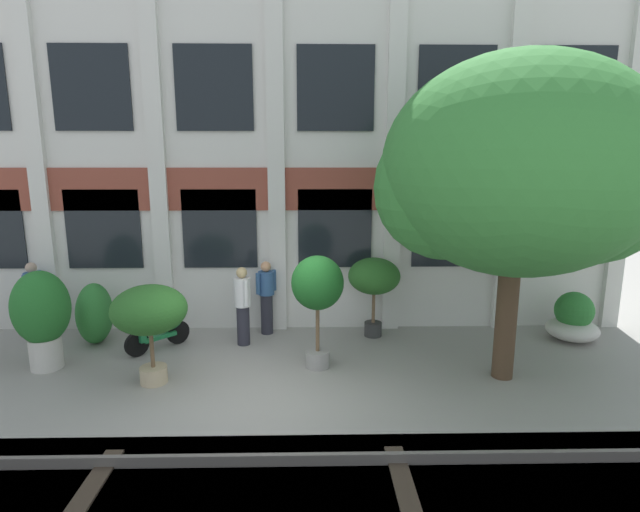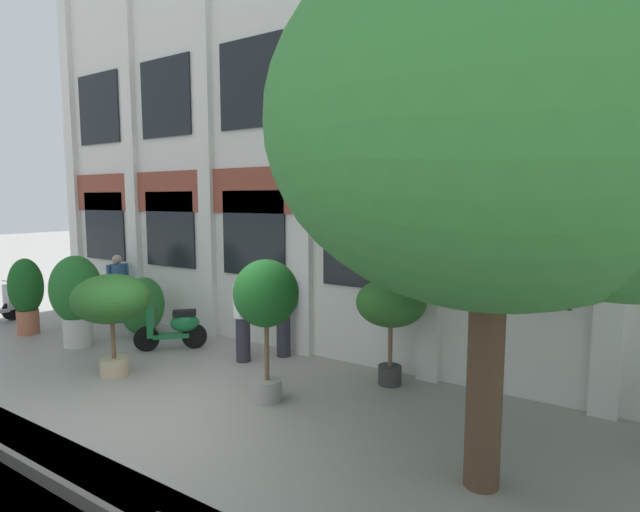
{
  "view_description": "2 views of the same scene",
  "coord_description": "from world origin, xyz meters",
  "px_view_note": "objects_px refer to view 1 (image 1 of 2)",
  "views": [
    {
      "loc": [
        0.7,
        -7.64,
        3.82
      ],
      "look_at": [
        0.9,
        2.13,
        1.83
      ],
      "focal_mm": 28.0,
      "sensor_mm": 36.0,
      "label": 1
    },
    {
      "loc": [
        5.34,
        -4.5,
        2.92
      ],
      "look_at": [
        1.0,
        2.06,
        2.03
      ],
      "focal_mm": 28.0,
      "sensor_mm": 36.0,
      "label": 2
    }
  ],
  "objects_px": {
    "topiary_hedge": "(95,313)",
    "potted_plant_terracotta_small": "(149,313)",
    "potted_plant_wide_bowl": "(573,320)",
    "scooter_second_parked": "(161,328)",
    "potted_plant_low_pan": "(318,288)",
    "resident_watching_tracks": "(243,304)",
    "resident_near_plants": "(34,297)",
    "potted_plant_tall_urn": "(374,278)",
    "potted_plant_glazed_jar": "(42,313)",
    "broadleaf_tree": "(517,173)",
    "resident_by_doorway": "(266,295)"
  },
  "relations": [
    {
      "from": "scooter_second_parked",
      "to": "resident_by_doorway",
      "type": "xyz_separation_m",
      "value": [
        2.04,
        0.84,
        0.42
      ]
    },
    {
      "from": "potted_plant_wide_bowl",
      "to": "topiary_hedge",
      "type": "height_order",
      "value": "topiary_hedge"
    },
    {
      "from": "potted_plant_wide_bowl",
      "to": "potted_plant_low_pan",
      "type": "bearing_deg",
      "value": -166.73
    },
    {
      "from": "topiary_hedge",
      "to": "resident_watching_tracks",
      "type": "bearing_deg",
      "value": -3.43
    },
    {
      "from": "potted_plant_wide_bowl",
      "to": "scooter_second_parked",
      "type": "xyz_separation_m",
      "value": [
        -8.48,
        -0.33,
        0.01
      ]
    },
    {
      "from": "potted_plant_wide_bowl",
      "to": "resident_by_doorway",
      "type": "height_order",
      "value": "resident_by_doorway"
    },
    {
      "from": "potted_plant_wide_bowl",
      "to": "scooter_second_parked",
      "type": "distance_m",
      "value": 8.49
    },
    {
      "from": "resident_by_doorway",
      "to": "resident_near_plants",
      "type": "distance_m",
      "value": 4.88
    },
    {
      "from": "potted_plant_tall_urn",
      "to": "potted_plant_wide_bowl",
      "type": "bearing_deg",
      "value": -4.23
    },
    {
      "from": "potted_plant_tall_urn",
      "to": "potted_plant_glazed_jar",
      "type": "bearing_deg",
      "value": -166.04
    },
    {
      "from": "potted_plant_glazed_jar",
      "to": "resident_near_plants",
      "type": "height_order",
      "value": "potted_plant_glazed_jar"
    },
    {
      "from": "potted_plant_tall_urn",
      "to": "potted_plant_wide_bowl",
      "type": "relative_size",
      "value": 1.62
    },
    {
      "from": "resident_near_plants",
      "to": "topiary_hedge",
      "type": "xyz_separation_m",
      "value": [
        1.39,
        -0.36,
        -0.24
      ]
    },
    {
      "from": "potted_plant_tall_urn",
      "to": "potted_plant_terracotta_small",
      "type": "distance_m",
      "value": 4.56
    },
    {
      "from": "potted_plant_low_pan",
      "to": "resident_watching_tracks",
      "type": "relative_size",
      "value": 1.28
    },
    {
      "from": "potted_plant_glazed_jar",
      "to": "resident_near_plants",
      "type": "bearing_deg",
      "value": 121.96
    },
    {
      "from": "potted_plant_terracotta_small",
      "to": "scooter_second_parked",
      "type": "bearing_deg",
      "value": 101.48
    },
    {
      "from": "potted_plant_terracotta_small",
      "to": "resident_near_plants",
      "type": "xyz_separation_m",
      "value": [
        -3.15,
        2.28,
        -0.38
      ]
    },
    {
      "from": "potted_plant_terracotta_small",
      "to": "topiary_hedge",
      "type": "distance_m",
      "value": 2.68
    },
    {
      "from": "potted_plant_tall_urn",
      "to": "topiary_hedge",
      "type": "xyz_separation_m",
      "value": [
        -5.78,
        -0.25,
        -0.65
      ]
    },
    {
      "from": "potted_plant_low_pan",
      "to": "scooter_second_parked",
      "type": "xyz_separation_m",
      "value": [
        -3.11,
        0.94,
        -1.06
      ]
    },
    {
      "from": "resident_by_doorway",
      "to": "potted_plant_tall_urn",
      "type": "bearing_deg",
      "value": 41.0
    },
    {
      "from": "scooter_second_parked",
      "to": "potted_plant_wide_bowl",
      "type": "bearing_deg",
      "value": 135.95
    },
    {
      "from": "potted_plant_tall_urn",
      "to": "potted_plant_terracotta_small",
      "type": "xyz_separation_m",
      "value": [
        -4.02,
        -2.17,
        -0.02
      ]
    },
    {
      "from": "potted_plant_glazed_jar",
      "to": "potted_plant_wide_bowl",
      "type": "xyz_separation_m",
      "value": [
        10.3,
        1.22,
        -0.62
      ]
    },
    {
      "from": "potted_plant_terracotta_small",
      "to": "potted_plant_wide_bowl",
      "type": "xyz_separation_m",
      "value": [
        8.17,
        1.86,
        -0.82
      ]
    },
    {
      "from": "resident_by_doorway",
      "to": "resident_watching_tracks",
      "type": "relative_size",
      "value": 0.99
    },
    {
      "from": "potted_plant_terracotta_small",
      "to": "potted_plant_wide_bowl",
      "type": "bearing_deg",
      "value": 12.81
    },
    {
      "from": "potted_plant_tall_urn",
      "to": "potted_plant_wide_bowl",
      "type": "height_order",
      "value": "potted_plant_tall_urn"
    },
    {
      "from": "resident_by_doorway",
      "to": "resident_watching_tracks",
      "type": "bearing_deg",
      "value": -77.32
    },
    {
      "from": "potted_plant_tall_urn",
      "to": "resident_near_plants",
      "type": "distance_m",
      "value": 7.18
    },
    {
      "from": "resident_watching_tracks",
      "to": "topiary_hedge",
      "type": "xyz_separation_m",
      "value": [
        -3.07,
        0.18,
        -0.24
      ]
    },
    {
      "from": "broadleaf_tree",
      "to": "resident_near_plants",
      "type": "relative_size",
      "value": 3.35
    },
    {
      "from": "topiary_hedge",
      "to": "potted_plant_terracotta_small",
      "type": "bearing_deg",
      "value": -47.43
    },
    {
      "from": "broadleaf_tree",
      "to": "resident_by_doorway",
      "type": "height_order",
      "value": "broadleaf_tree"
    },
    {
      "from": "potted_plant_tall_urn",
      "to": "scooter_second_parked",
      "type": "bearing_deg",
      "value": -171.65
    },
    {
      "from": "potted_plant_tall_urn",
      "to": "potted_plant_low_pan",
      "type": "bearing_deg",
      "value": -127.65
    },
    {
      "from": "potted_plant_glazed_jar",
      "to": "potted_plant_tall_urn",
      "type": "xyz_separation_m",
      "value": [
        6.14,
        1.53,
        0.22
      ]
    },
    {
      "from": "topiary_hedge",
      "to": "potted_plant_wide_bowl",
      "type": "bearing_deg",
      "value": -0.33
    },
    {
      "from": "resident_near_plants",
      "to": "potted_plant_low_pan",
      "type": "bearing_deg",
      "value": -5.25
    },
    {
      "from": "resident_watching_tracks",
      "to": "broadleaf_tree",
      "type": "bearing_deg",
      "value": 133.41
    },
    {
      "from": "potted_plant_wide_bowl",
      "to": "resident_watching_tracks",
      "type": "height_order",
      "value": "resident_watching_tracks"
    },
    {
      "from": "potted_plant_tall_urn",
      "to": "resident_by_doorway",
      "type": "distance_m",
      "value": 2.33
    },
    {
      "from": "resident_watching_tracks",
      "to": "topiary_hedge",
      "type": "distance_m",
      "value": 3.08
    },
    {
      "from": "scooter_second_parked",
      "to": "resident_by_doorway",
      "type": "bearing_deg",
      "value": 156.19
    },
    {
      "from": "resident_watching_tracks",
      "to": "resident_near_plants",
      "type": "xyz_separation_m",
      "value": [
        -4.46,
        0.55,
        -0.0
      ]
    },
    {
      "from": "resident_by_doorway",
      "to": "topiary_hedge",
      "type": "distance_m",
      "value": 3.53
    },
    {
      "from": "broadleaf_tree",
      "to": "potted_plant_wide_bowl",
      "type": "height_order",
      "value": "broadleaf_tree"
    },
    {
      "from": "broadleaf_tree",
      "to": "potted_plant_glazed_jar",
      "type": "distance_m",
      "value": 8.54
    },
    {
      "from": "broadleaf_tree",
      "to": "resident_watching_tracks",
      "type": "bearing_deg",
      "value": 161.09
    }
  ]
}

